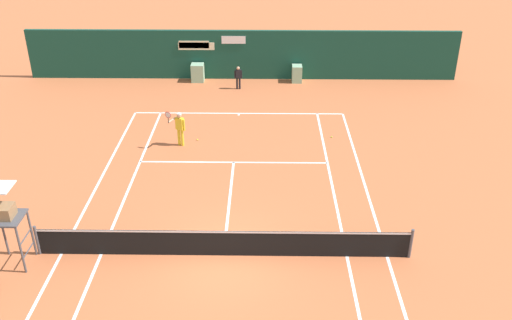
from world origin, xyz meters
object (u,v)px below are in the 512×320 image
ball_kid_centre_post (238,76)px  tennis_ball_mid_court (332,137)px  tennis_ball_by_sideline (197,140)px  player_on_baseline (179,126)px  umpire_chair (5,215)px

ball_kid_centre_post → tennis_ball_mid_court: bearing=120.5°
ball_kid_centre_post → tennis_ball_mid_court: size_ratio=19.31×
ball_kid_centre_post → tennis_ball_by_sideline: size_ratio=19.31×
player_on_baseline → tennis_ball_mid_court: player_on_baseline is taller
player_on_baseline → ball_kid_centre_post: player_on_baseline is taller
ball_kid_centre_post → tennis_ball_mid_court: 7.84m
umpire_chair → ball_kid_centre_post: 16.99m
umpire_chair → player_on_baseline: (4.09, 8.49, -0.89)m
player_on_baseline → tennis_ball_mid_court: bearing=-147.6°
umpire_chair → ball_kid_centre_post: umpire_chair is taller
umpire_chair → tennis_ball_by_sideline: (4.79, 9.01, -1.81)m
tennis_ball_by_sideline → ball_kid_centre_post: bearing=76.5°
tennis_ball_mid_court → ball_kid_centre_post: bearing=126.1°
umpire_chair → player_on_baseline: 9.47m
ball_kid_centre_post → tennis_ball_by_sideline: (-1.60, -6.69, -0.72)m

